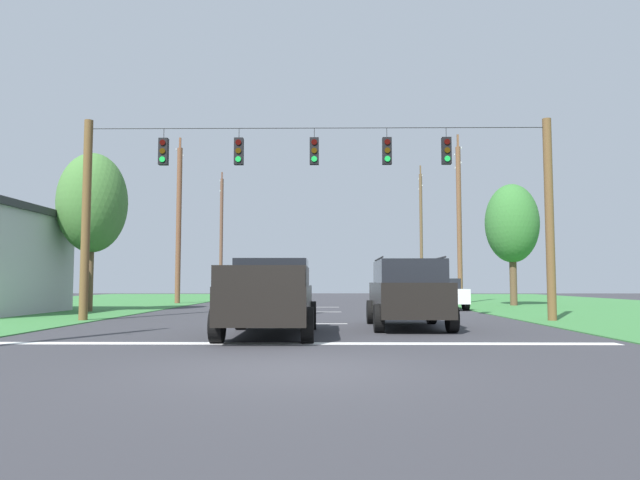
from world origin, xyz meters
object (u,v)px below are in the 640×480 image
object	(u,v)px
overhead_signal_span	(315,203)
utility_pole_mid_left	(179,223)
pickup_truck	(271,297)
tree_roadside_far_right	(92,203)
tree_roadside_right	(512,224)
suv_black	(407,292)
utility_pole_mid_right	(459,220)
utility_pole_far_left	(221,235)
utility_pole_far_right	(421,231)
distant_car_crossing_white	(438,293)

from	to	relation	value
overhead_signal_span	utility_pole_mid_left	xyz separation A→B (m)	(-8.95, 16.03, 0.95)
overhead_signal_span	pickup_truck	size ratio (longest dim) A/B	3.05
overhead_signal_span	tree_roadside_far_right	world-z (taller)	tree_roadside_far_right
utility_pole_mid_left	tree_roadside_right	distance (m)	20.22
overhead_signal_span	utility_pole_mid_left	bearing A→B (deg)	119.18
pickup_truck	utility_pole_mid_left	xyz separation A→B (m)	(-7.92, 21.28, 4.11)
tree_roadside_far_right	tree_roadside_right	bearing A→B (deg)	18.20
pickup_truck	tree_roadside_right	world-z (taller)	tree_roadside_right
tree_roadside_right	tree_roadside_far_right	distance (m)	22.39
suv_black	overhead_signal_span	bearing A→B (deg)	134.09
tree_roadside_right	tree_roadside_far_right	size ratio (longest dim) A/B	0.96
utility_pole_mid_right	utility_pole_far_left	xyz separation A→B (m)	(-17.53, 13.83, 0.24)
suv_black	utility_pole_far_left	distance (m)	34.98
tree_roadside_right	utility_pole_far_right	bearing A→B (deg)	97.31
utility_pole_mid_left	pickup_truck	bearing A→B (deg)	-69.58
pickup_truck	utility_pole_mid_right	xyz separation A→B (m)	(9.77, 21.25, 4.26)
utility_pole_mid_right	tree_roadside_far_right	bearing A→B (deg)	-151.86
utility_pole_mid_right	utility_pole_far_left	bearing A→B (deg)	141.73
distant_car_crossing_white	utility_pole_mid_left	distance (m)	17.14
utility_pole_far_left	pickup_truck	bearing A→B (deg)	-77.52
utility_pole_mid_left	tree_roadside_right	size ratio (longest dim) A/B	1.52
utility_pole_mid_right	utility_pole_far_left	world-z (taller)	utility_pole_far_left
suv_black	utility_pole_mid_left	xyz separation A→B (m)	(-11.75, 18.92, 4.02)
suv_black	distant_car_crossing_white	size ratio (longest dim) A/B	1.09
utility_pole_mid_left	tree_roadside_right	xyz separation A→B (m)	(19.96, -3.21, -0.41)
distant_car_crossing_white	tree_roadside_right	size ratio (longest dim) A/B	0.64
tree_roadside_far_right	overhead_signal_span	bearing A→B (deg)	-29.64
utility_pole_far_left	tree_roadside_right	xyz separation A→B (m)	(19.80, -17.00, -0.80)
utility_pole_far_right	utility_pole_far_left	distance (m)	17.55
utility_pole_mid_left	utility_pole_far_left	distance (m)	13.80
pickup_truck	utility_pole_far_right	bearing A→B (deg)	74.72
suv_black	utility_pole_mid_right	xyz separation A→B (m)	(5.94, 18.88, 4.17)
overhead_signal_span	pickup_truck	distance (m)	6.21
utility_pole_mid_right	tree_roadside_right	size ratio (longest dim) A/B	1.54
distant_car_crossing_white	utility_pole_far_left	bearing A→B (deg)	125.06
overhead_signal_span	utility_pole_mid_left	world-z (taller)	utility_pole_mid_left
distant_car_crossing_white	utility_pole_mid_left	bearing A→B (deg)	154.09
utility_pole_mid_left	utility_pole_far_left	xyz separation A→B (m)	(0.16, 13.79, 0.40)
pickup_truck	suv_black	world-z (taller)	suv_black
distant_car_crossing_white	suv_black	bearing A→B (deg)	-105.22
utility_pole_mid_left	tree_roadside_right	world-z (taller)	utility_pole_mid_left
overhead_signal_span	utility_pole_far_left	size ratio (longest dim) A/B	1.50
pickup_truck	distant_car_crossing_white	size ratio (longest dim) A/B	1.22
distant_car_crossing_white	utility_pole_mid_left	world-z (taller)	utility_pole_mid_left
distant_car_crossing_white	tree_roadside_far_right	xyz separation A→B (m)	(-16.23, -2.95, 4.15)
overhead_signal_span	distant_car_crossing_white	world-z (taller)	overhead_signal_span
distant_car_crossing_white	tree_roadside_right	distance (m)	7.53
distant_car_crossing_white	utility_pole_far_right	distance (m)	22.48
tree_roadside_far_right	utility_pole_far_right	bearing A→B (deg)	52.41
utility_pole_far_right	utility_pole_mid_left	world-z (taller)	utility_pole_far_right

